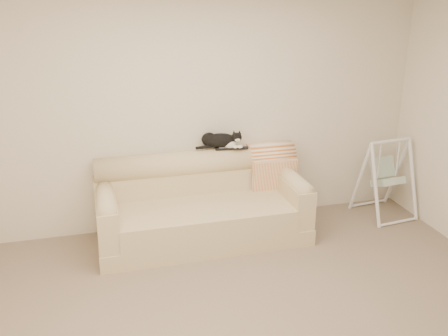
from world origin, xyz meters
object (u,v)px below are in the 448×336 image
(tuxedo_cat, at_px, (220,140))
(sofa, at_px, (201,207))
(remote_b, at_px, (240,148))
(baby_swing, at_px, (386,177))
(remote_a, at_px, (223,148))

(tuxedo_cat, bearing_deg, sofa, -137.52)
(remote_b, relative_size, baby_swing, 0.19)
(remote_b, distance_m, tuxedo_cat, 0.24)
(remote_b, bearing_deg, baby_swing, -6.97)
(remote_b, bearing_deg, tuxedo_cat, 165.90)
(sofa, bearing_deg, tuxedo_cat, 42.48)
(remote_a, xyz_separation_m, remote_b, (0.19, -0.02, -0.00))
(remote_a, relative_size, remote_b, 1.05)
(remote_a, distance_m, tuxedo_cat, 0.10)
(remote_a, distance_m, baby_swing, 1.98)
(sofa, height_order, remote_a, remote_a)
(baby_swing, bearing_deg, tuxedo_cat, 172.23)
(remote_a, height_order, tuxedo_cat, tuxedo_cat)
(tuxedo_cat, xyz_separation_m, baby_swing, (1.94, -0.26, -0.53))
(remote_a, relative_size, tuxedo_cat, 0.36)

